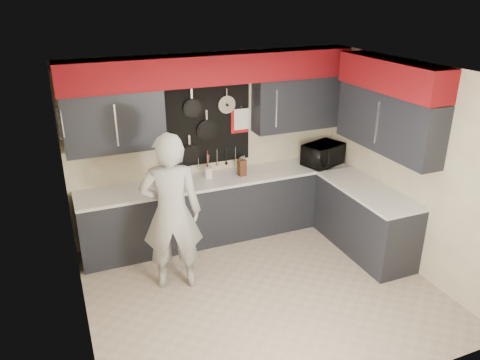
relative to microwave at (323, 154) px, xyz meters
name	(u,v)px	position (x,y,z in m)	size (l,w,h in m)	color
ground	(262,290)	(-1.61, -1.35, -1.08)	(4.00, 4.00, 0.00)	tan
back_wall_assembly	(215,98)	(-1.60, 0.25, 0.93)	(4.00, 0.36, 2.60)	#F1E8BA
right_wall_assembly	(392,113)	(0.24, -1.08, 0.86)	(0.36, 3.50, 2.60)	#F1E8BA
left_wall_assembly	(74,221)	(-3.60, -1.33, 0.25)	(0.05, 3.50, 2.60)	#F1E8BA
base_cabinets	(260,211)	(-1.12, -0.22, -0.62)	(3.95, 2.20, 0.92)	black
microwave	(323,154)	(0.00, 0.00, 0.00)	(0.58, 0.39, 0.32)	black
knife_block	(242,168)	(-1.28, 0.06, -0.05)	(0.10, 0.10, 0.23)	#3D2513
utensil_crock	(209,172)	(-1.74, 0.16, -0.08)	(0.12, 0.12, 0.15)	silver
coffee_maker	(173,171)	(-2.25, 0.16, 0.02)	(0.24, 0.27, 0.34)	black
person	(171,213)	(-2.53, -0.81, -0.11)	(0.71, 0.47, 1.94)	#B9B8B6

